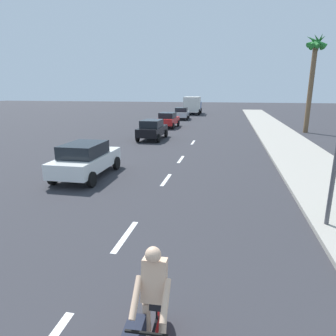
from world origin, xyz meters
name	(u,v)px	position (x,y,z in m)	size (l,w,h in m)	color
ground_plane	(187,151)	(0.00, 20.00, 0.00)	(160.00, 160.00, 0.00)	#2D2D33
sidewalk_strip	(293,149)	(6.86, 22.00, 0.07)	(3.60, 80.00, 0.14)	#9E998E
lane_stripe_2	(125,236)	(0.00, 8.35, 0.00)	(0.16, 1.80, 0.01)	white
lane_stripe_3	(166,180)	(0.00, 13.64, 0.00)	(0.16, 1.80, 0.01)	white
lane_stripe_4	(181,159)	(0.00, 17.68, 0.00)	(0.16, 1.80, 0.01)	white
lane_stripe_5	(193,142)	(0.00, 23.41, 0.00)	(0.16, 1.80, 0.01)	white
cyclist	(150,312)	(1.64, 4.84, 0.83)	(0.64, 1.71, 1.82)	black
parked_car_white	(86,159)	(-3.65, 13.40, 0.84)	(1.95, 4.15, 1.57)	white
parked_car_black	(152,129)	(-3.37, 24.14, 0.84)	(1.85, 3.92, 1.57)	black
parked_car_red	(168,119)	(-3.74, 32.06, 0.84)	(1.95, 4.08, 1.57)	red
parked_car_silver	(182,113)	(-3.75, 41.20, 0.84)	(2.12, 4.24, 1.57)	#B7BABF
delivery_truck	(193,105)	(-3.39, 50.36, 1.50)	(2.78, 6.29, 2.80)	#23478C
palm_tree_distant	(314,60)	(9.62, 30.86, 6.37)	(1.85, 1.78, 8.63)	brown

